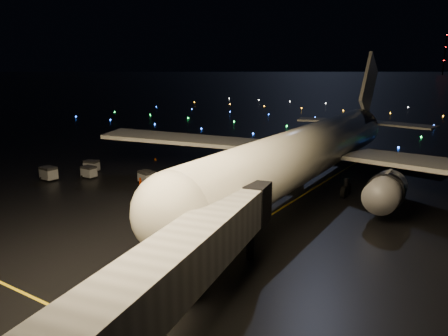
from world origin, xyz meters
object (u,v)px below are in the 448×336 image
at_px(airliner, 319,120).
at_px(crew_c, 140,184).
at_px(pushback_tug, 171,279).
at_px(belt_loader, 167,223).
at_px(baggage_cart_3, 49,174).
at_px(baggage_cart_1, 89,172).
at_px(baggage_cart_2, 92,166).
at_px(baggage_cart_0, 147,178).

height_order(airliner, crew_c, airliner).
bearing_deg(pushback_tug, airliner, 80.99).
relative_size(airliner, crew_c, 36.82).
bearing_deg(belt_loader, baggage_cart_3, 173.91).
relative_size(pushback_tug, baggage_cart_1, 2.08).
xyz_separation_m(pushback_tug, baggage_cart_2, (-32.93, 21.15, -0.12)).
height_order(pushback_tug, belt_loader, belt_loader).
distance_m(baggage_cart_0, baggage_cart_1, 9.50).
height_order(pushback_tug, baggage_cart_0, pushback_tug).
bearing_deg(belt_loader, pushback_tug, -39.80).
relative_size(belt_loader, baggage_cart_3, 2.64).
relative_size(airliner, pushback_tug, 15.33).
bearing_deg(crew_c, pushback_tug, 21.64).
bearing_deg(pushback_tug, crew_c, 126.37).
bearing_deg(baggage_cart_2, baggage_cart_0, -17.12).
bearing_deg(crew_c, airliner, 99.45).
xyz_separation_m(airliner, baggage_cart_1, (-28.93, -12.48, -8.04)).
relative_size(pushback_tug, baggage_cart_2, 2.03).
bearing_deg(baggage_cart_0, baggage_cart_2, -169.81).
height_order(crew_c, baggage_cart_0, baggage_cart_0).
bearing_deg(baggage_cart_1, baggage_cart_3, -132.06).
relative_size(airliner, baggage_cart_0, 29.28).
distance_m(pushback_tug, belt_loader, 10.16).
distance_m(crew_c, baggage_cart_3, 14.59).
distance_m(airliner, baggage_cart_2, 33.92).
distance_m(belt_loader, baggage_cart_0, 19.15).
bearing_deg(baggage_cart_1, belt_loader, -24.78).
bearing_deg(belt_loader, crew_c, 150.18).
distance_m(crew_c, baggage_cart_1, 10.67).
distance_m(baggage_cart_0, baggage_cart_2, 11.89).
height_order(pushback_tug, baggage_cart_1, pushback_tug).
relative_size(airliner, belt_loader, 10.61).
distance_m(pushback_tug, crew_c, 26.54).
height_order(baggage_cart_1, baggage_cart_2, baggage_cart_2).
bearing_deg(baggage_cart_0, belt_loader, -27.33).
height_order(airliner, baggage_cart_2, airliner).
xyz_separation_m(belt_loader, baggage_cart_3, (-27.21, 6.97, -0.48)).
bearing_deg(baggage_cart_1, crew_c, -4.03).
height_order(baggage_cart_0, baggage_cart_2, baggage_cart_0).
distance_m(baggage_cart_0, baggage_cart_3, 14.14).
bearing_deg(belt_loader, baggage_cart_0, 146.59).
height_order(pushback_tug, crew_c, pushback_tug).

